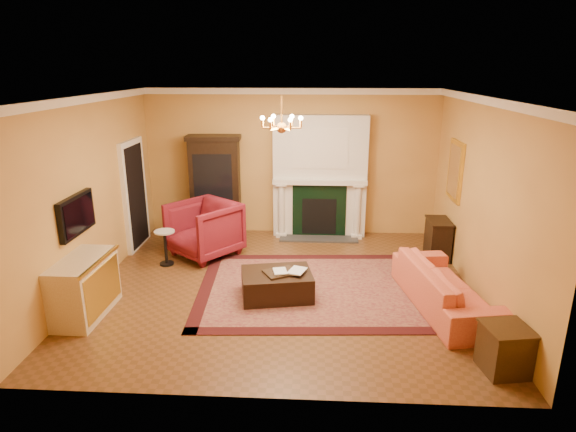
# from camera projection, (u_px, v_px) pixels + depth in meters

# --- Properties ---
(floor) EXTENTS (6.00, 5.50, 0.02)m
(floor) POSITION_uv_depth(u_px,v_px,m) (282.00, 287.00, 7.79)
(floor) COLOR brown
(floor) RESTS_ON ground
(ceiling) EXTENTS (6.00, 5.50, 0.02)m
(ceiling) POSITION_uv_depth(u_px,v_px,m) (281.00, 95.00, 6.89)
(ceiling) COLOR white
(ceiling) RESTS_ON wall_back
(wall_back) EXTENTS (6.00, 0.02, 3.00)m
(wall_back) POSITION_uv_depth(u_px,v_px,m) (291.00, 163.00, 9.97)
(wall_back) COLOR gold
(wall_back) RESTS_ON floor
(wall_front) EXTENTS (6.00, 0.02, 3.00)m
(wall_front) POSITION_uv_depth(u_px,v_px,m) (263.00, 270.00, 4.71)
(wall_front) COLOR gold
(wall_front) RESTS_ON floor
(wall_left) EXTENTS (0.02, 5.50, 3.00)m
(wall_left) POSITION_uv_depth(u_px,v_px,m) (90.00, 194.00, 7.50)
(wall_left) COLOR gold
(wall_left) RESTS_ON floor
(wall_right) EXTENTS (0.02, 5.50, 3.00)m
(wall_right) POSITION_uv_depth(u_px,v_px,m) (483.00, 200.00, 7.18)
(wall_right) COLOR gold
(wall_right) RESTS_ON floor
(fireplace) EXTENTS (1.90, 0.70, 2.50)m
(fireplace) POSITION_uv_depth(u_px,v_px,m) (320.00, 179.00, 9.85)
(fireplace) COLOR silver
(fireplace) RESTS_ON wall_back
(crown_molding) EXTENTS (6.00, 5.50, 0.12)m
(crown_molding) POSITION_uv_depth(u_px,v_px,m) (286.00, 96.00, 7.82)
(crown_molding) COLOR white
(crown_molding) RESTS_ON ceiling
(doorway) EXTENTS (0.08, 1.05, 2.10)m
(doorway) POSITION_uv_depth(u_px,v_px,m) (135.00, 195.00, 9.25)
(doorway) COLOR white
(doorway) RESTS_ON wall_left
(tv_panel) EXTENTS (0.09, 0.95, 0.58)m
(tv_panel) POSITION_uv_depth(u_px,v_px,m) (77.00, 215.00, 6.97)
(tv_panel) COLOR black
(tv_panel) RESTS_ON wall_left
(gilt_mirror) EXTENTS (0.06, 0.76, 1.05)m
(gilt_mirror) POSITION_uv_depth(u_px,v_px,m) (455.00, 171.00, 8.47)
(gilt_mirror) COLOR yellow
(gilt_mirror) RESTS_ON wall_right
(chandelier) EXTENTS (0.63, 0.55, 0.53)m
(chandelier) POSITION_uv_depth(u_px,v_px,m) (282.00, 124.00, 7.01)
(chandelier) COLOR gold
(chandelier) RESTS_ON ceiling
(oriental_rug) EXTENTS (3.92, 3.04, 0.02)m
(oriental_rug) POSITION_uv_depth(u_px,v_px,m) (317.00, 288.00, 7.71)
(oriental_rug) COLOR #4E101E
(oriental_rug) RESTS_ON floor
(china_cabinet) EXTENTS (1.03, 0.52, 2.00)m
(china_cabinet) POSITION_uv_depth(u_px,v_px,m) (216.00, 188.00, 9.95)
(china_cabinet) COLOR black
(china_cabinet) RESTS_ON floor
(wingback_armchair) EXTENTS (1.49, 1.48, 1.13)m
(wingback_armchair) POSITION_uv_depth(u_px,v_px,m) (204.00, 227.00, 8.93)
(wingback_armchair) COLOR maroon
(wingback_armchair) RESTS_ON floor
(pedestal_table) EXTENTS (0.36, 0.36, 0.64)m
(pedestal_table) POSITION_uv_depth(u_px,v_px,m) (165.00, 245.00, 8.54)
(pedestal_table) COLOR black
(pedestal_table) RESTS_ON floor
(commode) EXTENTS (0.56, 1.16, 0.86)m
(commode) POSITION_uv_depth(u_px,v_px,m) (84.00, 287.00, 6.78)
(commode) COLOR beige
(commode) RESTS_ON floor
(coral_sofa) EXTENTS (1.02, 2.30, 0.87)m
(coral_sofa) POSITION_uv_depth(u_px,v_px,m) (446.00, 280.00, 7.00)
(coral_sofa) COLOR #D96C44
(coral_sofa) RESTS_ON floor
(end_table) EXTENTS (0.55, 0.55, 0.55)m
(end_table) POSITION_uv_depth(u_px,v_px,m) (505.00, 350.00, 5.55)
(end_table) COLOR #38210F
(end_table) RESTS_ON floor
(console_table) EXTENTS (0.37, 0.64, 0.70)m
(console_table) POSITION_uv_depth(u_px,v_px,m) (438.00, 240.00, 8.86)
(console_table) COLOR black
(console_table) RESTS_ON floor
(leather_ottoman) EXTENTS (1.18, 0.95, 0.39)m
(leather_ottoman) POSITION_uv_depth(u_px,v_px,m) (277.00, 284.00, 7.37)
(leather_ottoman) COLOR black
(leather_ottoman) RESTS_ON oriental_rug
(ottoman_tray) EXTENTS (0.58, 0.54, 0.03)m
(ottoman_tray) POSITION_uv_depth(u_px,v_px,m) (280.00, 272.00, 7.28)
(ottoman_tray) COLOR black
(ottoman_tray) RESTS_ON leather_ottoman
(book_a) EXTENTS (0.20, 0.07, 0.26)m
(book_a) POSITION_uv_depth(u_px,v_px,m) (273.00, 264.00, 7.20)
(book_a) COLOR gray
(book_a) RESTS_ON ottoman_tray
(book_b) EXTENTS (0.23, 0.10, 0.32)m
(book_b) POSITION_uv_depth(u_px,v_px,m) (290.00, 261.00, 7.27)
(book_b) COLOR gray
(book_b) RESTS_ON ottoman_tray
(topiary_left) EXTENTS (0.14, 0.14, 0.39)m
(topiary_left) POSITION_uv_depth(u_px,v_px,m) (281.00, 168.00, 9.78)
(topiary_left) COLOR tan
(topiary_left) RESTS_ON fireplace
(topiary_right) EXTENTS (0.17, 0.17, 0.46)m
(topiary_right) POSITION_uv_depth(u_px,v_px,m) (358.00, 166.00, 9.68)
(topiary_right) COLOR tan
(topiary_right) RESTS_ON fireplace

